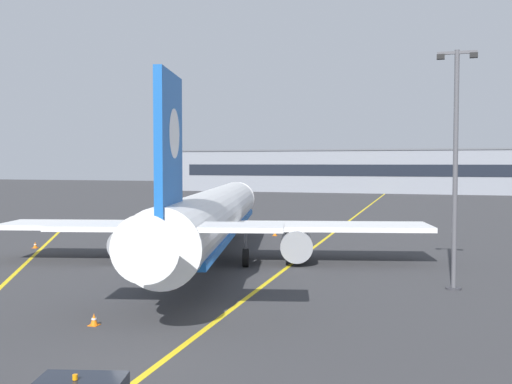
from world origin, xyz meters
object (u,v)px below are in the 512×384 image
at_px(airliner_foreground, 212,217).
at_px(apron_lamp_post, 455,165).
at_px(safety_cone_by_tail, 94,320).
at_px(safety_cone_by_port_wing, 35,245).
at_px(safety_cone_by_nose_gear, 275,233).

height_order(airliner_foreground, apron_lamp_post, apron_lamp_post).
relative_size(airliner_foreground, safety_cone_by_tail, 74.46).
relative_size(airliner_foreground, safety_cone_by_port_wing, 74.46).
relative_size(apron_lamp_post, safety_cone_by_tail, 25.13).
distance_m(airliner_foreground, apron_lamp_post, 18.01).
bearing_deg(safety_cone_by_tail, apron_lamp_post, 40.13).
bearing_deg(safety_cone_by_port_wing, safety_cone_by_nose_gear, 40.36).
relative_size(safety_cone_by_nose_gear, safety_cone_by_port_wing, 1.00).
height_order(apron_lamp_post, safety_cone_by_nose_gear, apron_lamp_post).
bearing_deg(airliner_foreground, safety_cone_by_nose_gear, 90.07).
bearing_deg(apron_lamp_post, safety_cone_by_tail, -139.87).
xyz_separation_m(safety_cone_by_nose_gear, safety_cone_by_tail, (1.33, -35.15, 0.00)).
distance_m(airliner_foreground, safety_cone_by_nose_gear, 17.50).
bearing_deg(airliner_foreground, safety_cone_by_port_wing, 172.06).
distance_m(safety_cone_by_nose_gear, safety_cone_by_port_wing, 22.84).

